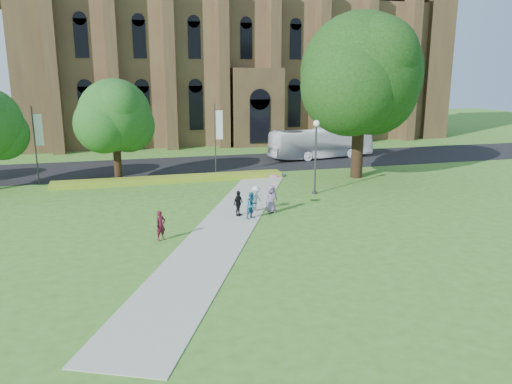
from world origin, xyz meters
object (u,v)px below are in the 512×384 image
object	(u,v)px
tour_coach	(321,143)
streetlamp	(316,148)
pedestrian_0	(161,225)
large_tree	(361,74)

from	to	relation	value
tour_coach	streetlamp	bearing A→B (deg)	148.50
tour_coach	pedestrian_0	world-z (taller)	tour_coach
streetlamp	large_tree	xyz separation A→B (m)	(5.50, 4.50, 5.07)
large_tree	pedestrian_0	world-z (taller)	large_tree
tour_coach	pedestrian_0	size ratio (longest dim) A/B	7.05
large_tree	pedestrian_0	size ratio (longest dim) A/B	8.55
streetlamp	pedestrian_0	xyz separation A→B (m)	(-11.49, -7.50, -2.48)
large_tree	pedestrian_0	bearing A→B (deg)	-144.77
streetlamp	pedestrian_0	distance (m)	13.94
streetlamp	tour_coach	xyz separation A→B (m)	(6.39, 14.22, -1.76)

